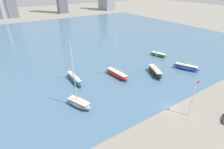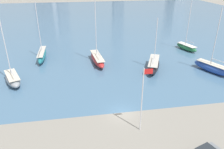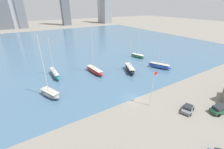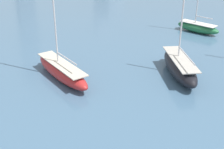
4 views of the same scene
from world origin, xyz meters
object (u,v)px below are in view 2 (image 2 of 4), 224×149
(sailboat_black, at_px, (154,65))
(sailboat_green, at_px, (186,47))
(sailboat_gray, at_px, (13,78))
(sailboat_blue, at_px, (213,68))
(sailboat_red, at_px, (97,59))
(flag_pole, at_px, (143,98))
(sailboat_teal, at_px, (42,55))

(sailboat_black, relative_size, sailboat_green, 0.79)
(sailboat_black, bearing_deg, sailboat_gray, -152.51)
(sailboat_blue, distance_m, sailboat_red, 26.13)
(sailboat_gray, height_order, sailboat_green, sailboat_gray)
(flag_pole, distance_m, sailboat_black, 21.85)
(flag_pole, relative_size, sailboat_blue, 0.68)
(sailboat_black, bearing_deg, sailboat_green, 63.38)
(sailboat_black, xyz_separation_m, sailboat_red, (-12.04, 6.00, -0.12))
(sailboat_teal, xyz_separation_m, sailboat_black, (25.45, -10.72, 0.02))
(sailboat_teal, distance_m, sailboat_blue, 40.35)
(flag_pole, distance_m, sailboat_teal, 34.87)
(sailboat_teal, xyz_separation_m, sailboat_red, (13.42, -4.72, -0.10))
(flag_pole, distance_m, sailboat_green, 38.49)
(sailboat_blue, height_order, sailboat_black, sailboat_blue)
(sailboat_black, height_order, sailboat_red, sailboat_red)
(flag_pole, bearing_deg, sailboat_teal, 118.84)
(sailboat_green, relative_size, sailboat_red, 0.89)
(sailboat_teal, bearing_deg, sailboat_blue, -21.60)
(sailboat_teal, distance_m, sailboat_gray, 13.35)
(sailboat_blue, height_order, sailboat_gray, sailboat_gray)
(sailboat_teal, bearing_deg, sailboat_green, 0.23)
(sailboat_teal, relative_size, sailboat_green, 0.96)
(sailboat_teal, relative_size, sailboat_blue, 0.99)
(sailboat_blue, distance_m, sailboat_black, 12.78)
(sailboat_gray, bearing_deg, sailboat_red, 1.52)
(sailboat_green, distance_m, sailboat_red, 26.28)
(sailboat_red, bearing_deg, flag_pole, -88.72)
(sailboat_teal, height_order, sailboat_black, sailboat_teal)
(sailboat_blue, xyz_separation_m, sailboat_gray, (-41.81, 1.68, 0.04))
(flag_pole, relative_size, sailboat_red, 0.58)
(sailboat_blue, relative_size, sailboat_red, 0.86)
(sailboat_teal, bearing_deg, flag_pole, -61.88)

